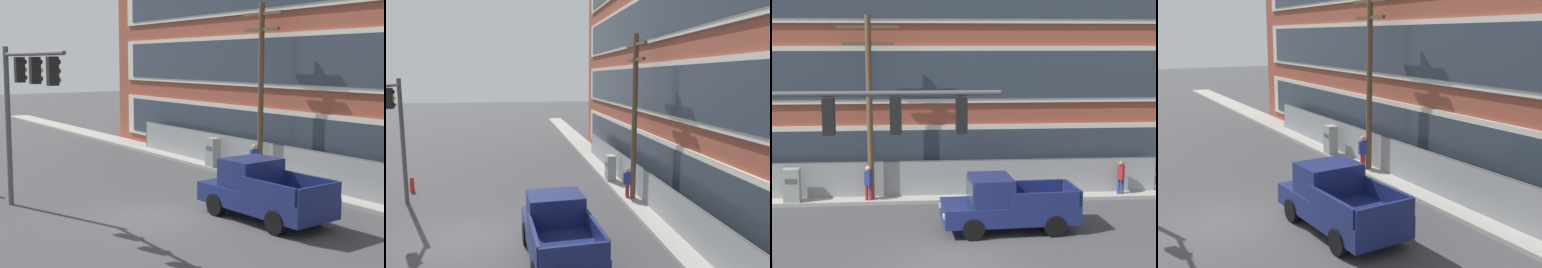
% 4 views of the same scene
% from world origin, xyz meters
% --- Properties ---
extents(ground_plane, '(160.00, 160.00, 0.00)m').
position_xyz_m(ground_plane, '(0.00, 0.00, 0.00)').
color(ground_plane, '#424244').
extents(sidewalk_building_side, '(80.00, 1.73, 0.16)m').
position_xyz_m(sidewalk_building_side, '(0.00, 7.93, 0.08)').
color(sidewalk_building_side, '#9E9B93').
rests_on(sidewalk_building_side, ground).
extents(brick_mill_building, '(39.08, 11.15, 18.29)m').
position_xyz_m(brick_mill_building, '(-0.27, 14.07, 9.16)').
color(brick_mill_building, brown).
rests_on(brick_mill_building, ground).
extents(chain_link_fence, '(24.43, 0.06, 1.76)m').
position_xyz_m(chain_link_fence, '(-2.11, 7.98, 0.90)').
color(chain_link_fence, gray).
rests_on(chain_link_fence, ground).
extents(traffic_signal_mast, '(5.95, 0.43, 6.07)m').
position_xyz_m(traffic_signal_mast, '(-2.82, -3.44, 4.45)').
color(traffic_signal_mast, '#4C4C51').
rests_on(traffic_signal_mast, ground).
extents(pickup_truck_navy, '(5.17, 2.38, 2.09)m').
position_xyz_m(pickup_truck_navy, '(2.33, 3.22, 0.97)').
color(pickup_truck_navy, navy).
rests_on(pickup_truck_navy, ground).
extents(utility_pole_near_corner, '(2.63, 0.26, 8.14)m').
position_xyz_m(utility_pole_near_corner, '(-2.96, 7.62, 4.55)').
color(utility_pole_near_corner, brown).
rests_on(utility_pole_near_corner, ground).
extents(electrical_cabinet, '(0.69, 0.53, 1.62)m').
position_xyz_m(electrical_cabinet, '(-6.35, 7.37, 0.81)').
color(electrical_cabinet, '#939993').
rests_on(electrical_cabinet, ground).
extents(pedestrian_near_cabinet, '(0.42, 0.47, 1.69)m').
position_xyz_m(pedestrian_near_cabinet, '(8.29, 7.53, 0.97)').
color(pedestrian_near_cabinet, navy).
rests_on(pedestrian_near_cabinet, ground).
extents(pedestrian_by_fence, '(0.34, 0.45, 1.69)m').
position_xyz_m(pedestrian_by_fence, '(-3.07, 7.37, 0.97)').
color(pedestrian_by_fence, maroon).
rests_on(pedestrian_by_fence, ground).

